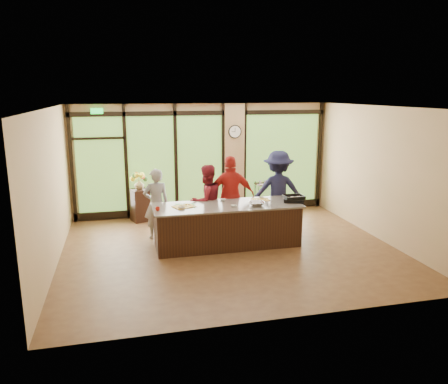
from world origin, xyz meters
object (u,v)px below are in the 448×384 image
island_base (227,226)px  flower_stand (140,205)px  cook_right (278,191)px  cook_left (156,204)px  bar_cart (267,193)px  roasting_pan (294,200)px

island_base → flower_stand: (-1.76, 2.33, -0.02)m
island_base → cook_right: size_ratio=1.59×
cook_left → cook_right: size_ratio=0.84×
island_base → bar_cart: (1.76, 2.45, 0.10)m
bar_cart → flower_stand: bearing=174.1°
island_base → cook_right: bearing=28.1°
bar_cart → roasting_pan: bearing=-103.8°
roasting_pan → flower_stand: 4.09m
roasting_pan → bar_cart: 2.59m
island_base → flower_stand: island_base is taller
cook_left → flower_stand: 1.55m
flower_stand → bar_cart: (3.52, 0.12, 0.12)m
cook_left → flower_stand: size_ratio=1.93×
cook_right → cook_left: bearing=12.1°
roasting_pan → bar_cart: (0.26, 2.54, -0.42)m
island_base → roasting_pan: bearing=-3.3°
cook_right → island_base: bearing=41.9°
cook_left → cook_right: bearing=168.7°
cook_left → bar_cart: 3.60m
island_base → cook_left: 1.73m
cook_right → roasting_pan: cook_right is taller
bar_cart → cook_right: bearing=-108.5°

